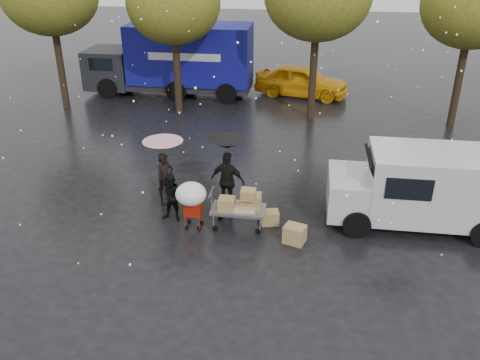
# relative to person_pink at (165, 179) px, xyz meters

# --- Properties ---
(ground) EXTENTS (90.00, 90.00, 0.00)m
(ground) POSITION_rel_person_pink_xyz_m (1.70, -1.44, -0.82)
(ground) COLOR black
(ground) RESTS_ON ground
(person_pink) EXTENTS (0.67, 0.72, 1.64)m
(person_pink) POSITION_rel_person_pink_xyz_m (0.00, 0.00, 0.00)
(person_pink) COLOR black
(person_pink) RESTS_ON ground
(person_middle) EXTENTS (0.77, 0.64, 1.45)m
(person_middle) POSITION_rel_person_pink_xyz_m (0.46, -0.95, -0.10)
(person_middle) COLOR black
(person_middle) RESTS_ON ground
(person_black) EXTENTS (1.13, 0.67, 1.80)m
(person_black) POSITION_rel_person_pink_xyz_m (1.90, -0.00, 0.08)
(person_black) COLOR black
(person_black) RESTS_ON ground
(umbrella_pink) EXTENTS (1.19, 1.19, 2.05)m
(umbrella_pink) POSITION_rel_person_pink_xyz_m (0.00, 0.00, 1.08)
(umbrella_pink) COLOR #4C4C4C
(umbrella_pink) RESTS_ON ground
(umbrella_black) EXTENTS (1.11, 1.11, 2.23)m
(umbrella_black) POSITION_rel_person_pink_xyz_m (1.90, -0.00, 1.25)
(umbrella_black) COLOR #4C4C4C
(umbrella_black) RESTS_ON ground
(vendor_cart) EXTENTS (1.52, 0.80, 1.27)m
(vendor_cart) POSITION_rel_person_pink_xyz_m (2.45, -1.06, -0.10)
(vendor_cart) COLOR slate
(vendor_cart) RESTS_ON ground
(shopping_cart) EXTENTS (0.84, 0.84, 1.46)m
(shopping_cart) POSITION_rel_person_pink_xyz_m (1.13, -1.40, 0.24)
(shopping_cart) COLOR red
(shopping_cart) RESTS_ON ground
(white_van) EXTENTS (4.91, 2.18, 2.20)m
(white_van) POSITION_rel_person_pink_xyz_m (7.44, -0.12, 0.34)
(white_van) COLOR silver
(white_van) RESTS_ON ground
(blue_truck) EXTENTS (8.30, 2.60, 3.50)m
(blue_truck) POSITION_rel_person_pink_xyz_m (-2.70, 11.38, 0.94)
(blue_truck) COLOR #0C0D65
(blue_truck) RESTS_ON ground
(box_ground_near) EXTENTS (0.66, 0.59, 0.49)m
(box_ground_near) POSITION_rel_person_pink_xyz_m (3.97, -1.63, -0.58)
(box_ground_near) COLOR olive
(box_ground_near) RESTS_ON ground
(box_ground_far) EXTENTS (0.57, 0.48, 0.39)m
(box_ground_far) POSITION_rel_person_pink_xyz_m (3.23, -0.75, -0.63)
(box_ground_far) COLOR olive
(box_ground_far) RESTS_ON ground
(yellow_taxi) EXTENTS (4.91, 2.81, 1.58)m
(yellow_taxi) POSITION_rel_person_pink_xyz_m (3.66, 11.99, -0.03)
(yellow_taxi) COLOR orange
(yellow_taxi) RESTS_ON ground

